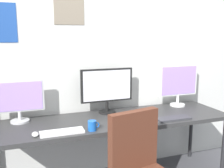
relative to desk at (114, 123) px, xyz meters
name	(u,v)px	position (x,y,z in m)	size (l,w,h in m)	color
wall_back	(101,60)	(0.00, 0.42, 0.61)	(4.86, 0.11, 2.60)	silver
desk	(114,123)	(0.00, 0.00, 0.00)	(2.46, 0.68, 0.74)	#333333
monitor_left	(19,99)	(-0.90, 0.21, 0.28)	(0.48, 0.18, 0.41)	silver
monitor_center	(107,88)	(0.00, 0.21, 0.33)	(0.58, 0.18, 0.49)	black
monitor_right	(178,83)	(0.90, 0.21, 0.33)	(0.50, 0.18, 0.50)	silver
keyboard_left	(62,132)	(-0.56, -0.23, 0.06)	(0.38, 0.13, 0.02)	silver
keyboard_right	(174,118)	(0.56, -0.23, 0.06)	(0.35, 0.13, 0.02)	#38383D
computer_mouse	(35,134)	(-0.78, -0.22, 0.06)	(0.06, 0.10, 0.03)	silver
coffee_mug	(92,126)	(-0.29, -0.25, 0.09)	(0.11, 0.08, 0.09)	blue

